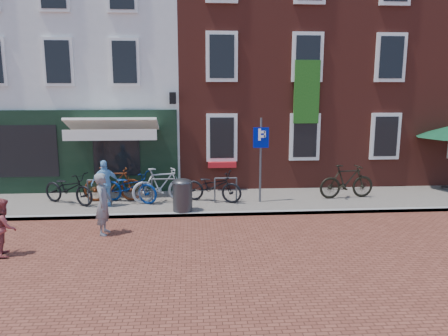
{
  "coord_description": "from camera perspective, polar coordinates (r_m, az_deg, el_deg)",
  "views": [
    {
      "loc": [
        -0.55,
        -12.25,
        3.78
      ],
      "look_at": [
        0.44,
        1.09,
        1.25
      ],
      "focal_mm": 34.53,
      "sensor_mm": 36.0,
      "label": 1
    }
  ],
  "objects": [
    {
      "name": "building_brick_mid",
      "position": [
        19.45,
        3.4,
        14.28
      ],
      "size": [
        6.0,
        8.0,
        10.0
      ],
      "primitive_type": "cube",
      "color": "maroon",
      "rests_on": "ground"
    },
    {
      "name": "sidewalk",
      "position": [
        14.33,
        2.12,
        -4.4
      ],
      "size": [
        24.0,
        3.0,
        0.1
      ],
      "primitive_type": "cube",
      "color": "slate",
      "rests_on": "ground"
    },
    {
      "name": "bicycle_4",
      "position": [
        13.97,
        -1.52,
        -2.41
      ],
      "size": [
        2.07,
        1.33,
        1.03
      ],
      "primitive_type": "imported",
      "rotation": [
        0.0,
        0.0,
        1.21
      ],
      "color": "black",
      "rests_on": "sidewalk"
    },
    {
      "name": "cafe_person",
      "position": [
        13.84,
        -15.45,
        -1.99
      ],
      "size": [
        0.93,
        0.63,
        1.47
      ],
      "primitive_type": "imported",
      "rotation": [
        0.0,
        0.0,
        3.49
      ],
      "color": "#71B2E4",
      "rests_on": "sidewalk"
    },
    {
      "name": "litter_bin",
      "position": [
        12.94,
        -5.52,
        -3.35
      ],
      "size": [
        0.58,
        0.58,
        1.07
      ],
      "color": "#373739",
      "rests_on": "sidewalk"
    },
    {
      "name": "building_brick_right",
      "position": [
        21.1,
        20.24,
        13.37
      ],
      "size": [
        6.0,
        8.0,
        10.0
      ],
      "primitive_type": "cube",
      "color": "maroon",
      "rests_on": "ground"
    },
    {
      "name": "bicycle_0",
      "position": [
        14.54,
        -19.9,
        -2.53
      ],
      "size": [
        2.04,
        1.54,
        1.03
      ],
      "primitive_type": "imported",
      "rotation": [
        0.0,
        0.0,
        1.06
      ],
      "color": "black",
      "rests_on": "sidewalk"
    },
    {
      "name": "building_stucco",
      "position": [
        19.77,
        -17.67,
        12.3
      ],
      "size": [
        8.0,
        8.0,
        9.0
      ],
      "primitive_type": "cube",
      "color": "silver",
      "rests_on": "ground"
    },
    {
      "name": "ground",
      "position": [
        12.83,
        -1.61,
        -6.44
      ],
      "size": [
        80.0,
        80.0,
        0.0
      ],
      "primitive_type": "plane",
      "color": "brown"
    },
    {
      "name": "bicycle_3",
      "position": [
        14.01,
        -8.31,
        -2.24
      ],
      "size": [
        1.97,
        1.02,
        1.14
      ],
      "primitive_type": "imported",
      "rotation": [
        0.0,
        0.0,
        1.84
      ],
      "color": "#A4A4A6",
      "rests_on": "sidewalk"
    },
    {
      "name": "bicycle_1",
      "position": [
        14.46,
        -14.47,
        -2.07
      ],
      "size": [
        1.9,
        0.56,
        1.14
      ],
      "primitive_type": "imported",
      "rotation": [
        0.0,
        0.0,
        1.58
      ],
      "color": "#53210C",
      "rests_on": "sidewalk"
    },
    {
      "name": "boy",
      "position": [
        11.03,
        -27.1,
        -6.95
      ],
      "size": [
        0.67,
        0.76,
        1.32
      ],
      "primitive_type": "imported",
      "rotation": [
        0.0,
        0.0,
        1.89
      ],
      "color": "#9B4040",
      "rests_on": "ground"
    },
    {
      "name": "bicycle_5",
      "position": [
        14.98,
        15.94,
        -1.71
      ],
      "size": [
        1.94,
        0.72,
        1.14
      ],
      "primitive_type": "imported",
      "rotation": [
        0.0,
        0.0,
        1.67
      ],
      "color": "black",
      "rests_on": "sidewalk"
    },
    {
      "name": "parking_sign",
      "position": [
        13.75,
        4.88,
        2.49
      ],
      "size": [
        0.5,
        0.07,
        2.72
      ],
      "color": "#4C4C4F",
      "rests_on": "sidewalk"
    },
    {
      "name": "woman",
      "position": [
        11.56,
        -15.7,
        -4.59
      ],
      "size": [
        0.42,
        0.61,
        1.62
      ],
      "primitive_type": "imported",
      "rotation": [
        0.0,
        0.0,
        1.52
      ],
      "color": "slate",
      "rests_on": "ground"
    },
    {
      "name": "bicycle_2",
      "position": [
        14.2,
        -12.36,
        -2.44
      ],
      "size": [
        2.06,
        1.4,
        1.03
      ],
      "primitive_type": "imported",
      "rotation": [
        0.0,
        0.0,
        1.17
      ],
      "color": "navy",
      "rests_on": "sidewalk"
    }
  ]
}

